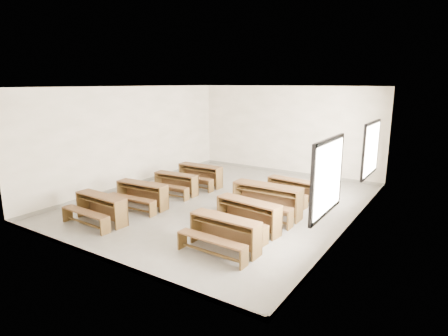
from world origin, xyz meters
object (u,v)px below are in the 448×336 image
Objects in this scene: desk_set_1 at (141,193)px; desk_set_7 at (290,188)px; desk_set_0 at (100,207)px; desk_set_5 at (247,213)px; desk_set_2 at (175,182)px; desk_set_4 at (224,231)px; desk_set_3 at (199,174)px; desk_set_6 at (266,198)px.

desk_set_7 is (3.15, 2.74, -0.03)m from desk_set_1.
desk_set_5 is (3.25, 1.47, 0.02)m from desk_set_0.
desk_set_7 is at bearing 54.40° from desk_set_0.
desk_set_5 reaches higher than desk_set_0.
desk_set_2 is 0.93× the size of desk_set_4.
desk_set_5 reaches higher than desk_set_3.
desk_set_3 is (0.03, 2.60, 0.01)m from desk_set_1.
desk_set_0 reaches higher than desk_set_7.
desk_set_4 is (3.30, -3.62, -0.00)m from desk_set_3.
desk_set_5 is 1.12× the size of desk_set_7.
desk_set_4 reaches higher than desk_set_1.
desk_set_0 is 0.92× the size of desk_set_5.
desk_set_7 is at bearing 2.33° from desk_set_3.
desk_set_1 is 3.47m from desk_set_4.
desk_set_6 is (-0.19, 2.26, 0.07)m from desk_set_4.
desk_set_7 is (-0.06, 2.61, -0.04)m from desk_set_5.
desk_set_5 is 1.13m from desk_set_6.
desk_set_4 is 0.94× the size of desk_set_5.
desk_set_3 is at bearing -171.06° from desk_set_7.
desk_set_6 is at bearing -84.43° from desk_set_7.
desk_set_5 is at bearing -25.69° from desk_set_2.
desk_set_0 is 4.09m from desk_set_6.
desk_set_1 is 1.02× the size of desk_set_3.
desk_set_0 is at bearing -121.45° from desk_set_7.
desk_set_1 is at bearing -158.68° from desk_set_6.
desk_set_2 is at bearing 92.55° from desk_set_0.
desk_set_6 reaches higher than desk_set_2.
desk_set_3 is 4.89m from desk_set_4.
desk_set_1 is 2.60m from desk_set_3.
desk_set_4 is at bearing -80.93° from desk_set_7.
desk_set_3 reaches higher than desk_set_7.
desk_set_7 is at bearing 36.92° from desk_set_1.
desk_set_4 is (3.32, -1.01, 0.00)m from desk_set_1.
desk_set_7 is at bearing 94.39° from desk_set_4.
desk_set_3 is 4.04m from desk_set_5.
desk_set_2 is at bearing 164.23° from desk_set_5.
desk_set_6 is 1.22× the size of desk_set_7.
desk_set_1 is at bearing -132.56° from desk_set_7.
desk_set_2 is 0.80× the size of desk_set_6.
desk_set_5 reaches higher than desk_set_1.
desk_set_3 is at bearing 83.40° from desk_set_2.
desk_set_1 is (0.03, 1.35, 0.00)m from desk_set_0.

